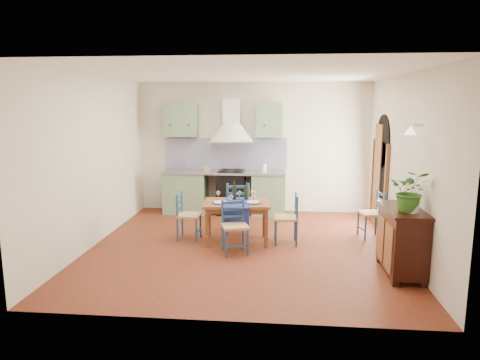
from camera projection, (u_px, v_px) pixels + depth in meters
The scene contains 13 objects.
floor at pixel (244, 246), 7.10m from camera, with size 5.00×5.00×0.00m, color #45200E.
back_wall at pixel (231, 165), 9.21m from camera, with size 5.00×0.96×2.80m.
right_wall at pixel (399, 166), 6.92m from camera, with size 0.26×5.00×2.80m.
left_wall at pixel (94, 161), 7.09m from camera, with size 0.04×5.00×2.80m, color beige.
ceiling at pixel (244, 73), 6.62m from camera, with size 5.00×5.00×0.01m, color white.
dining_table at pixel (237, 207), 7.23m from camera, with size 1.16×0.89×1.02m.
chair_near at pixel (235, 226), 6.73m from camera, with size 0.49×0.49×0.84m.
chair_far at pixel (238, 206), 7.82m from camera, with size 0.49×0.49×0.95m.
chair_left at pixel (187, 216), 7.41m from camera, with size 0.40×0.40×0.82m.
chair_right at pixel (288, 218), 7.19m from camera, with size 0.41×0.41×0.85m.
chair_spare at pixel (373, 214), 7.53m from camera, with size 0.46×0.46×0.83m.
sideboard at pixel (401, 239), 5.87m from camera, with size 0.50×1.05×0.94m.
potted_plant at pixel (411, 191), 5.57m from camera, with size 0.50×0.43×0.56m, color #275D1C.
Camera 1 is at (0.57, -6.78, 2.32)m, focal length 32.00 mm.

